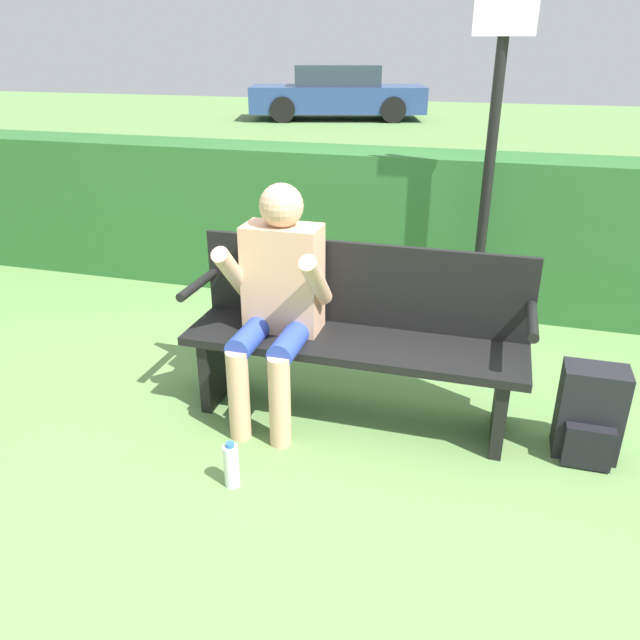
{
  "coord_description": "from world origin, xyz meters",
  "views": [
    {
      "loc": [
        0.65,
        -2.87,
        1.89
      ],
      "look_at": [
        -0.15,
        -0.1,
        0.6
      ],
      "focal_mm": 35.0,
      "sensor_mm": 36.0,
      "label": 1
    }
  ],
  "objects": [
    {
      "name": "ground_plane",
      "position": [
        0.0,
        0.0,
        0.0
      ],
      "size": [
        40.0,
        40.0,
        0.0
      ],
      "primitive_type": "plane",
      "color": "#668E4C"
    },
    {
      "name": "hedge_back",
      "position": [
        0.0,
        1.82,
        0.57
      ],
      "size": [
        12.0,
        0.52,
        1.14
      ],
      "color": "#2D662D",
      "rests_on": "ground"
    },
    {
      "name": "park_bench",
      "position": [
        0.0,
        0.07,
        0.47
      ],
      "size": [
        1.79,
        0.46,
        0.92
      ],
      "color": "black",
      "rests_on": "ground"
    },
    {
      "name": "person_seated",
      "position": [
        -0.39,
        -0.04,
        0.7
      ],
      "size": [
        0.54,
        0.57,
        1.25
      ],
      "color": "#DBA884",
      "rests_on": "ground"
    },
    {
      "name": "backpack",
      "position": [
        1.2,
        -0.03,
        0.23
      ],
      "size": [
        0.3,
        0.25,
        0.48
      ],
      "color": "black",
      "rests_on": "ground"
    },
    {
      "name": "water_bottle",
      "position": [
        -0.39,
        -0.73,
        0.11
      ],
      "size": [
        0.07,
        0.07,
        0.23
      ],
      "color": "white",
      "rests_on": "ground"
    },
    {
      "name": "signpost",
      "position": [
        0.57,
        1.33,
        1.28
      ],
      "size": [
        0.37,
        0.09,
        2.23
      ],
      "color": "black",
      "rests_on": "ground"
    },
    {
      "name": "parked_car",
      "position": [
        -3.7,
        13.89,
        0.65
      ],
      "size": [
        4.79,
        2.82,
        1.35
      ],
      "rotation": [
        0.0,
        0.0,
        0.27
      ],
      "color": "#2D4784",
      "rests_on": "ground"
    }
  ]
}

